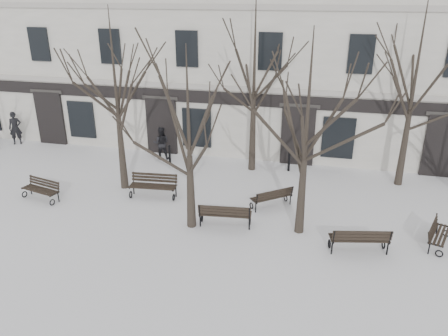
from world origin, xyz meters
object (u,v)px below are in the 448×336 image
(bench_1, at_px, (225,214))
(bench_5, at_px, (438,233))
(tree_2, at_px, (308,112))
(bench_4, at_px, (272,197))
(bench_2, at_px, (360,239))
(tree_1, at_px, (188,119))
(bench_3, at_px, (153,185))
(bench_0, at_px, (41,189))

(bench_1, relative_size, bench_5, 1.17)
(tree_2, relative_size, bench_4, 4.24)
(tree_2, bearing_deg, bench_2, -24.45)
(tree_1, xyz_separation_m, tree_2, (3.86, 0.51, 0.35))
(tree_2, bearing_deg, bench_3, 166.67)
(bench_0, relative_size, bench_5, 1.06)
(tree_1, height_order, bench_3, tree_1)
(bench_0, height_order, bench_3, bench_3)
(bench_0, bearing_deg, bench_4, 22.77)
(bench_0, relative_size, bench_3, 0.89)
(tree_2, distance_m, bench_1, 4.72)
(tree_2, height_order, bench_1, tree_2)
(bench_2, bearing_deg, tree_2, -36.49)
(bench_0, xyz_separation_m, bench_1, (7.85, -0.45, 0.06))
(bench_1, relative_size, bench_3, 0.98)
(tree_2, height_order, bench_4, tree_2)
(bench_4, bearing_deg, bench_1, 13.56)
(bench_1, bearing_deg, bench_0, -9.41)
(tree_1, xyz_separation_m, bench_0, (-6.64, 0.68, -3.59))
(tree_2, distance_m, bench_5, 6.07)
(bench_3, bearing_deg, tree_1, -46.11)
(bench_0, distance_m, bench_3, 4.57)
(tree_2, xyz_separation_m, bench_5, (4.59, 0.20, -3.97))
(bench_1, xyz_separation_m, bench_4, (1.46, 1.91, -0.06))
(bench_3, relative_size, bench_5, 1.19)
(tree_2, bearing_deg, bench_4, 126.26)
(tree_1, relative_size, bench_5, 3.88)
(tree_1, relative_size, bench_1, 3.33)
(bench_0, distance_m, bench_2, 12.55)
(bench_1, xyz_separation_m, bench_3, (-3.46, 1.73, 0.01))
(tree_2, height_order, bench_2, tree_2)
(tree_1, height_order, bench_2, tree_1)
(bench_2, relative_size, bench_4, 1.20)
(bench_2, bearing_deg, tree_1, -15.92)
(tree_1, bearing_deg, tree_2, 7.59)
(bench_3, bearing_deg, bench_1, -31.65)
(tree_1, relative_size, tree_2, 0.92)
(tree_1, bearing_deg, bench_5, 4.81)
(bench_0, relative_size, bench_1, 0.91)
(bench_0, distance_m, bench_4, 9.42)
(bench_1, height_order, bench_3, bench_3)
(bench_0, height_order, bench_5, bench_0)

